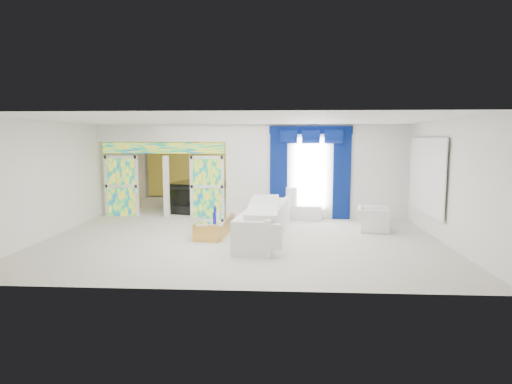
# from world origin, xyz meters

# --- Properties ---
(floor) EXTENTS (12.00, 12.00, 0.00)m
(floor) POSITION_xyz_m (0.00, 0.00, 0.00)
(floor) COLOR #B7AF9E
(floor) RESTS_ON ground
(dividing_wall) EXTENTS (5.70, 0.18, 3.00)m
(dividing_wall) POSITION_xyz_m (2.15, 1.00, 1.50)
(dividing_wall) COLOR white
(dividing_wall) RESTS_ON ground
(dividing_header) EXTENTS (4.30, 0.18, 0.55)m
(dividing_header) POSITION_xyz_m (-2.85, 1.00, 2.73)
(dividing_header) COLOR white
(dividing_header) RESTS_ON dividing_wall
(stained_panel_left) EXTENTS (0.95, 0.04, 2.00)m
(stained_panel_left) POSITION_xyz_m (-4.28, 1.00, 1.00)
(stained_panel_left) COLOR #994C3F
(stained_panel_left) RESTS_ON ground
(stained_panel_right) EXTENTS (0.95, 0.04, 2.00)m
(stained_panel_right) POSITION_xyz_m (-1.42, 1.00, 1.00)
(stained_panel_right) COLOR #994C3F
(stained_panel_right) RESTS_ON ground
(stained_transom) EXTENTS (4.00, 0.05, 0.35)m
(stained_transom) POSITION_xyz_m (-2.85, 1.00, 2.25)
(stained_transom) COLOR #994C3F
(stained_transom) RESTS_ON dividing_header
(window_pane) EXTENTS (1.00, 0.02, 2.30)m
(window_pane) POSITION_xyz_m (1.90, 0.90, 1.45)
(window_pane) COLOR white
(window_pane) RESTS_ON dividing_wall
(blue_drape_left) EXTENTS (0.55, 0.10, 2.80)m
(blue_drape_left) POSITION_xyz_m (0.90, 0.87, 1.40)
(blue_drape_left) COLOR #030E47
(blue_drape_left) RESTS_ON ground
(blue_drape_right) EXTENTS (0.55, 0.10, 2.80)m
(blue_drape_right) POSITION_xyz_m (2.90, 0.87, 1.40)
(blue_drape_right) COLOR #030E47
(blue_drape_right) RESTS_ON ground
(blue_pelmet) EXTENTS (2.60, 0.12, 0.25)m
(blue_pelmet) POSITION_xyz_m (1.90, 0.87, 2.82)
(blue_pelmet) COLOR #030E47
(blue_pelmet) RESTS_ON dividing_wall
(wall_mirror) EXTENTS (0.04, 2.70, 1.90)m
(wall_mirror) POSITION_xyz_m (4.94, -1.00, 1.55)
(wall_mirror) COLOR white
(wall_mirror) RESTS_ON ground
(gold_curtains) EXTENTS (9.70, 0.12, 2.90)m
(gold_curtains) POSITION_xyz_m (0.00, 5.90, 1.50)
(gold_curtains) COLOR gold
(gold_curtains) RESTS_ON ground
(white_sofa) EXTENTS (1.34, 4.14, 0.77)m
(white_sofa) POSITION_xyz_m (0.57, -1.90, 0.39)
(white_sofa) COLOR silver
(white_sofa) RESTS_ON ground
(coffee_table) EXTENTS (0.86, 1.99, 0.43)m
(coffee_table) POSITION_xyz_m (-0.78, -1.60, 0.21)
(coffee_table) COLOR gold
(coffee_table) RESTS_ON ground
(console_table) EXTENTS (1.34, 0.54, 0.43)m
(console_table) POSITION_xyz_m (1.61, 0.74, 0.22)
(console_table) COLOR silver
(console_table) RESTS_ON ground
(table_lamp) EXTENTS (0.36, 0.36, 0.58)m
(table_lamp) POSITION_xyz_m (1.31, 0.74, 0.72)
(table_lamp) COLOR white
(table_lamp) RESTS_ON console_table
(armchair) EXTENTS (1.05, 1.15, 0.65)m
(armchair) POSITION_xyz_m (3.56, -0.88, 0.32)
(armchair) COLOR silver
(armchair) RESTS_ON ground
(grand_piano) EXTENTS (1.85, 2.16, 0.94)m
(grand_piano) POSITION_xyz_m (-2.30, 3.06, 0.47)
(grand_piano) COLOR black
(grand_piano) RESTS_ON ground
(piano_bench) EXTENTS (0.92, 0.54, 0.29)m
(piano_bench) POSITION_xyz_m (-2.30, 1.46, 0.14)
(piano_bench) COLOR black
(piano_bench) RESTS_ON ground
(tv_console) EXTENTS (0.57, 0.52, 0.77)m
(tv_console) POSITION_xyz_m (-4.47, 2.47, 0.38)
(tv_console) COLOR tan
(tv_console) RESTS_ON ground
(chandelier) EXTENTS (0.60, 0.60, 0.60)m
(chandelier) POSITION_xyz_m (-2.30, 3.40, 2.65)
(chandelier) COLOR gold
(chandelier) RESTS_ON ceiling
(decanters) EXTENTS (0.14, 0.85, 0.30)m
(decanters) POSITION_xyz_m (-0.74, -1.73, 0.53)
(decanters) COLOR white
(decanters) RESTS_ON coffee_table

